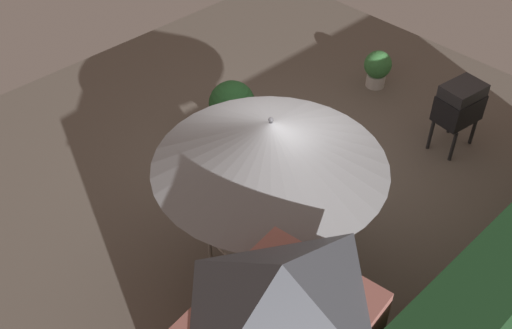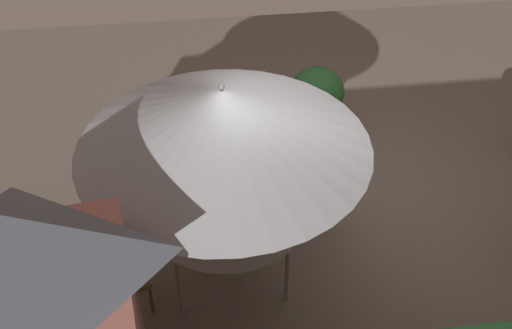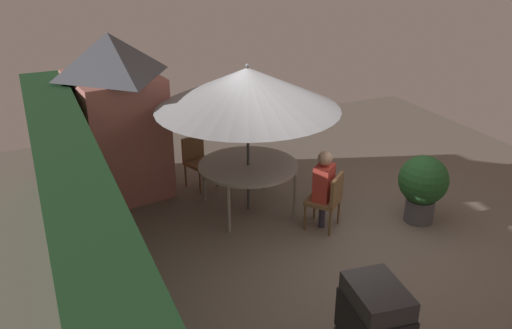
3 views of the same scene
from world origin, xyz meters
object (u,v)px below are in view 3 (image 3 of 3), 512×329
(chair_far_side, at_px, (198,158))
(patio_umbrella, at_px, (248,89))
(bbq_grill, at_px, (375,317))
(person_in_red, at_px, (324,181))
(garden_shed, at_px, (116,113))
(chair_near_shed, at_px, (328,198))
(patio_table, at_px, (248,167))
(potted_plant_by_grill, at_px, (423,185))

(chair_far_side, bearing_deg, patio_umbrella, -159.04)
(bbq_grill, xyz_separation_m, person_in_red, (2.91, -1.18, -0.06))
(garden_shed, distance_m, patio_umbrella, 2.45)
(patio_umbrella, xyz_separation_m, bbq_grill, (-3.91, 0.37, -1.19))
(bbq_grill, distance_m, chair_far_side, 5.12)
(patio_umbrella, height_order, person_in_red, patio_umbrella)
(chair_far_side, bearing_deg, person_in_red, -150.09)
(chair_near_shed, relative_size, chair_far_side, 1.00)
(patio_table, distance_m, chair_far_side, 1.30)
(garden_shed, height_order, patio_table, garden_shed)
(person_in_red, bearing_deg, bbq_grill, 158.02)
(patio_table, relative_size, patio_umbrella, 0.56)
(patio_table, xyz_separation_m, patio_umbrella, (0.00, 0.00, 1.29))
(person_in_red, bearing_deg, chair_far_side, 29.91)
(garden_shed, height_order, chair_near_shed, garden_shed)
(chair_near_shed, bearing_deg, garden_shed, 43.91)
(patio_table, height_order, patio_umbrella, patio_umbrella)
(bbq_grill, height_order, chair_near_shed, bbq_grill)
(patio_umbrella, relative_size, chair_near_shed, 3.15)
(garden_shed, height_order, person_in_red, garden_shed)
(potted_plant_by_grill, bearing_deg, garden_shed, 52.62)
(bbq_grill, xyz_separation_m, chair_near_shed, (2.85, -1.23, -0.33))
(bbq_grill, height_order, chair_far_side, bbq_grill)
(garden_shed, distance_m, patio_table, 2.45)
(bbq_grill, xyz_separation_m, potted_plant_by_grill, (2.45, -2.67, -0.22))
(patio_table, distance_m, bbq_grill, 3.93)
(bbq_grill, bearing_deg, patio_table, -5.46)
(patio_table, xyz_separation_m, potted_plant_by_grill, (-1.46, -2.30, -0.12))
(person_in_red, bearing_deg, patio_umbrella, 38.85)
(chair_near_shed, bearing_deg, bbq_grill, 156.64)
(garden_shed, xyz_separation_m, person_in_red, (-2.61, -2.52, -0.61))
(patio_table, bearing_deg, chair_near_shed, -141.15)
(patio_table, height_order, bbq_grill, bbq_grill)
(bbq_grill, distance_m, chair_near_shed, 3.12)
(patio_table, height_order, chair_near_shed, chair_near_shed)
(chair_near_shed, xyz_separation_m, chair_far_side, (2.26, 1.31, 0.00))
(patio_umbrella, xyz_separation_m, person_in_red, (-1.00, -0.80, -1.26))
(bbq_grill, bearing_deg, garden_shed, 13.70)
(potted_plant_by_grill, bearing_deg, chair_near_shed, 74.73)
(garden_shed, xyz_separation_m, potted_plant_by_grill, (-3.07, -4.02, -0.77))
(chair_near_shed, distance_m, chair_far_side, 2.61)
(patio_umbrella, bearing_deg, patio_table, -90.00)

